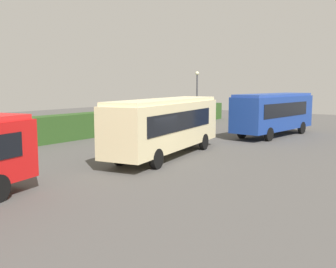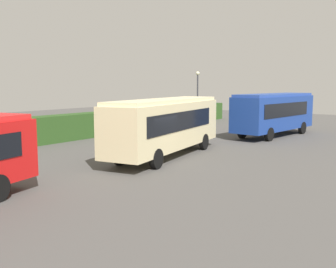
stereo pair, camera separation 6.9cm
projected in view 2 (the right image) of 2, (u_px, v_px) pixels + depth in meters
ground_plane at (155, 164)px, 20.50m from camera, size 79.79×79.79×0.00m
bus_cream at (166, 124)px, 22.45m from camera, size 10.57×3.96×3.28m
bus_blue at (274, 112)px, 31.34m from camera, size 9.49×3.41×3.35m
person_center at (136, 132)px, 26.50m from camera, size 0.50×0.45×1.73m
hedge_row at (29, 132)px, 26.54m from camera, size 51.89×1.51×1.88m
lamppost at (198, 92)px, 37.93m from camera, size 0.36×0.36×5.29m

